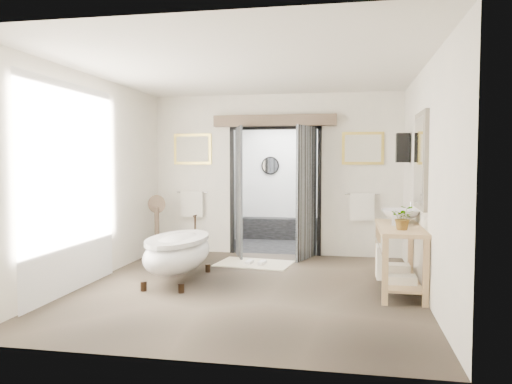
# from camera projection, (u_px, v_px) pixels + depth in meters

# --- Properties ---
(ground_plane) EXTENTS (5.00, 5.00, 0.00)m
(ground_plane) POSITION_uv_depth(u_px,v_px,m) (248.00, 288.00, 6.67)
(ground_plane) COLOR brown
(room_shell) EXTENTS (4.52, 5.02, 2.91)m
(room_shell) POSITION_uv_depth(u_px,v_px,m) (243.00, 148.00, 6.44)
(room_shell) COLOR silver
(room_shell) RESTS_ON ground_plane
(shower_room) EXTENTS (2.22, 2.01, 2.51)m
(shower_room) POSITION_uv_depth(u_px,v_px,m) (285.00, 199.00, 10.53)
(shower_room) COLOR black
(shower_room) RESTS_ON ground_plane
(back_wall_dressing) EXTENTS (3.82, 0.78, 2.52)m
(back_wall_dressing) POSITION_uv_depth(u_px,v_px,m) (274.00, 169.00, 8.85)
(back_wall_dressing) COLOR black
(back_wall_dressing) RESTS_ON ground_plane
(clawfoot_tub) EXTENTS (0.78, 1.74, 0.85)m
(clawfoot_tub) POSITION_uv_depth(u_px,v_px,m) (178.00, 252.00, 7.04)
(clawfoot_tub) COLOR black
(clawfoot_tub) RESTS_ON ground_plane
(vanity) EXTENTS (0.57, 1.60, 0.85)m
(vanity) POSITION_uv_depth(u_px,v_px,m) (397.00, 252.00, 6.52)
(vanity) COLOR tan
(vanity) RESTS_ON ground_plane
(pedestal_mirror) EXTENTS (0.33, 0.21, 1.10)m
(pedestal_mirror) POSITION_uv_depth(u_px,v_px,m) (157.00, 230.00, 8.81)
(pedestal_mirror) COLOR brown
(pedestal_mirror) RESTS_ON ground_plane
(rug) EXTENTS (1.30, 0.96, 0.01)m
(rug) POSITION_uv_depth(u_px,v_px,m) (254.00, 263.00, 8.23)
(rug) COLOR beige
(rug) RESTS_ON ground_plane
(slippers) EXTENTS (0.33, 0.24, 0.05)m
(slippers) POSITION_uv_depth(u_px,v_px,m) (256.00, 262.00, 8.18)
(slippers) COLOR silver
(slippers) RESTS_ON rug
(basin) EXTENTS (0.63, 0.63, 0.18)m
(basin) POSITION_uv_depth(u_px,v_px,m) (401.00, 216.00, 6.83)
(basin) COLOR white
(basin) RESTS_ON vanity
(plant) EXTENTS (0.31, 0.29, 0.30)m
(plant) POSITION_uv_depth(u_px,v_px,m) (403.00, 218.00, 6.11)
(plant) COLOR gray
(plant) RESTS_ON vanity
(soap_bottle_a) EXTENTS (0.10, 0.10, 0.21)m
(soap_bottle_a) POSITION_uv_depth(u_px,v_px,m) (396.00, 217.00, 6.54)
(soap_bottle_a) COLOR gray
(soap_bottle_a) RESTS_ON vanity
(soap_bottle_b) EXTENTS (0.17, 0.17, 0.16)m
(soap_bottle_b) POSITION_uv_depth(u_px,v_px,m) (395.00, 215.00, 7.08)
(soap_bottle_b) COLOR gray
(soap_bottle_b) RESTS_ON vanity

